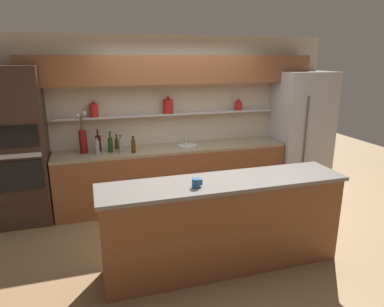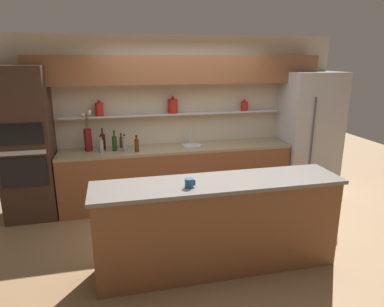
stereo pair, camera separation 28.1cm
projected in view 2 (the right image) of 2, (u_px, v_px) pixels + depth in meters
The scene contains 15 objects.
ground_plane at pixel (203, 239), 4.44m from camera, with size 12.00×12.00×0.00m, color olive.
back_wall_unit at pixel (179, 104), 5.45m from camera, with size 5.20×0.44×2.60m.
back_counter_unit at pixel (177, 175), 5.45m from camera, with size 3.57×0.62×0.92m.
island_counter at pixel (218, 225), 3.72m from camera, with size 2.66×0.61×1.02m.
refrigerator at pixel (309, 134), 5.76m from camera, with size 0.89×0.73×2.04m.
oven_tower at pixel (27, 145), 4.81m from camera, with size 0.70×0.64×2.17m.
flower_vase at pixel (88, 138), 5.06m from camera, with size 0.14×0.14×0.61m.
sink_fixture at pixel (192, 145), 5.38m from camera, with size 0.32×0.32×0.25m.
bottle_oil_0 at pixel (121, 142), 5.27m from camera, with size 0.06×0.06×0.22m.
bottle_wine_1 at pixel (103, 142), 5.14m from camera, with size 0.08×0.08×0.33m.
bottle_spirit_2 at pixel (125, 144), 5.08m from camera, with size 0.07×0.07×0.25m.
bottle_spirit_3 at pixel (137, 145), 5.03m from camera, with size 0.06×0.06×0.25m.
bottle_spirit_4 at pixel (101, 145), 5.00m from camera, with size 0.07×0.07×0.25m.
bottle_wine_5 at pixel (115, 143), 5.08m from camera, with size 0.07×0.07×0.31m.
coffee_mug at pixel (189, 183), 3.40m from camera, with size 0.11×0.09×0.09m.
Camera 2 is at (-1.04, -3.83, 2.27)m, focal length 32.00 mm.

